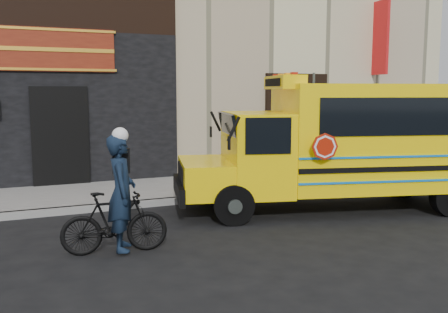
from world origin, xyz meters
TOP-DOWN VIEW (x-y plane):
  - ground at (0.00, 0.00)m, footprint 120.00×120.00m
  - curb at (0.00, 2.60)m, footprint 40.00×0.20m
  - sidewalk at (0.00, 4.10)m, footprint 40.00×3.00m
  - school_bus at (2.51, 0.62)m, footprint 7.21×3.76m
  - sign_pole at (2.65, 2.44)m, footprint 0.13×0.25m
  - bicycle at (-2.94, -0.42)m, footprint 1.74×0.70m
  - cyclist at (-2.81, -0.42)m, footprint 0.59×0.77m

SIDE VIEW (x-z plane):
  - ground at x=0.00m, z-range 0.00..0.00m
  - curb at x=0.00m, z-range 0.00..0.15m
  - sidewalk at x=0.00m, z-range 0.00..0.15m
  - bicycle at x=-2.94m, z-range 0.00..1.01m
  - cyclist at x=-2.81m, z-range 0.00..1.87m
  - school_bus at x=2.51m, z-range 0.05..2.97m
  - sign_pole at x=2.65m, z-range 0.16..3.21m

